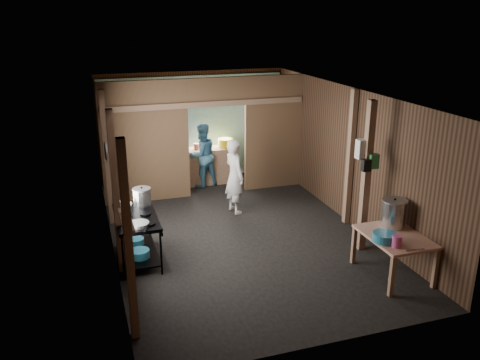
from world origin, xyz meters
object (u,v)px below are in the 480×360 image
object	(u,v)px
gas_range	(137,238)
prep_table	(393,255)
stock_pot	(394,214)
stove_pot_large	(142,197)
cook	(235,176)
pink_bucket	(397,241)
yellow_tub	(226,143)

from	to	relation	value
gas_range	prep_table	size ratio (longest dim) A/B	1.17
prep_table	stock_pot	xyz separation A→B (m)	(0.16, 0.31, 0.55)
gas_range	stock_pot	world-z (taller)	stock_pot
stove_pot_large	cook	bearing A→B (deg)	28.14
pink_bucket	cook	world-z (taller)	cook
prep_table	pink_bucket	size ratio (longest dim) A/B	6.57
prep_table	cook	world-z (taller)	cook
prep_table	cook	bearing A→B (deg)	115.52
gas_range	cook	bearing A→B (deg)	35.33
stove_pot_large	pink_bucket	size ratio (longest dim) A/B	1.82
prep_table	stove_pot_large	bearing A→B (deg)	148.18
stock_pot	yellow_tub	bearing A→B (deg)	105.22
gas_range	stove_pot_large	world-z (taller)	stove_pot_large
stove_pot_large	stock_pot	world-z (taller)	stock_pot
prep_table	stock_pot	world-z (taller)	stock_pot
stock_pot	gas_range	bearing A→B (deg)	159.84
cook	pink_bucket	bearing A→B (deg)	-171.71
pink_bucket	cook	xyz separation A→B (m)	(-1.34, 3.60, 0.00)
prep_table	gas_range	bearing A→B (deg)	154.99
stove_pot_large	cook	world-z (taller)	cook
pink_bucket	yellow_tub	xyz separation A→B (m)	(-0.96, 5.54, 0.19)
pink_bucket	stock_pot	bearing A→B (deg)	60.04
yellow_tub	cook	world-z (taller)	cook
yellow_tub	prep_table	bearing A→B (deg)	-77.33
stove_pot_large	yellow_tub	world-z (taller)	stove_pot_large
yellow_tub	gas_range	bearing A→B (deg)	-126.16
cook	stock_pot	bearing A→B (deg)	-161.98
prep_table	yellow_tub	distance (m)	5.37
pink_bucket	cook	size ratio (longest dim) A/B	0.11
prep_table	yellow_tub	size ratio (longest dim) A/B	3.18
stock_pot	pink_bucket	bearing A→B (deg)	-119.96
gas_range	stove_pot_large	size ratio (longest dim) A/B	4.22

